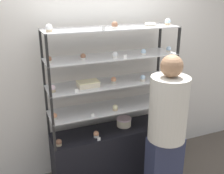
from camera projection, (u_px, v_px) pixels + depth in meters
The scene contains 34 objects.
ground_plane at pixel (112, 173), 3.40m from camera, with size 20.00×20.00×0.00m, color brown.
back_wall at pixel (101, 70), 3.26m from camera, with size 8.00×0.05×2.60m.
display_base at pixel (112, 152), 3.29m from camera, with size 1.47×0.41×0.65m.
display_riser_lower at pixel (112, 108), 3.08m from camera, with size 1.47×0.41×0.30m.
display_riser_middle at pixel (112, 84), 2.98m from camera, with size 1.47×0.41×0.30m.
display_riser_upper at pixel (112, 57), 2.88m from camera, with size 1.47×0.41×0.30m.
display_riser_top at pixel (112, 29), 2.77m from camera, with size 1.47×0.41×0.30m.
layer_cake_centerpiece at pixel (124, 122), 3.25m from camera, with size 0.19×0.19×0.11m.
sheet_cake_frosted at pixel (88, 84), 2.82m from camera, with size 0.23×0.15×0.06m.
cupcake_0 at pixel (59, 143), 2.84m from camera, with size 0.06×0.06×0.08m.
cupcake_1 at pixel (96, 134), 3.00m from camera, with size 0.06×0.06×0.08m.
cupcake_2 at pixel (163, 119), 3.36m from camera, with size 0.06×0.06×0.08m.
price_tag_0 at pixel (99, 139), 2.93m from camera, with size 0.04×0.00×0.04m.
cupcake_3 at pixel (54, 116), 2.76m from camera, with size 0.06×0.06×0.07m.
cupcake_4 at pixel (115, 108), 2.97m from camera, with size 0.06×0.06×0.07m.
cupcake_5 at pixel (163, 97), 3.26m from camera, with size 0.06×0.06×0.07m.
price_tag_1 at pixel (93, 116), 2.80m from camera, with size 0.04×0.00×0.04m.
cupcake_6 at pixel (53, 89), 2.66m from camera, with size 0.06×0.06×0.07m.
cupcake_7 at pixel (114, 80), 2.92m from camera, with size 0.06×0.06×0.07m.
cupcake_8 at pixel (143, 78), 2.99m from camera, with size 0.06×0.06×0.07m.
cupcake_9 at pixel (166, 74), 3.15m from camera, with size 0.06×0.06×0.07m.
price_tag_2 at pixel (77, 91), 2.64m from camera, with size 0.04×0.00×0.04m.
cupcake_10 at pixel (49, 60), 2.57m from camera, with size 0.06×0.06×0.07m.
cupcake_11 at pixel (83, 57), 2.69m from camera, with size 0.06×0.06×0.07m.
cupcake_12 at pixel (115, 55), 2.77m from camera, with size 0.06×0.06×0.07m.
cupcake_13 at pixel (143, 52), 2.90m from camera, with size 0.06×0.06×0.07m.
cupcake_14 at pixel (169, 49), 3.04m from camera, with size 0.06×0.06×0.07m.
price_tag_3 at pixel (125, 57), 2.73m from camera, with size 0.04×0.00×0.04m.
cupcake_15 at pixel (49, 28), 2.44m from camera, with size 0.07×0.07×0.07m.
cupcake_16 at pixel (115, 25), 2.66m from camera, with size 0.07×0.07×0.07m.
cupcake_17 at pixel (168, 22), 2.96m from camera, with size 0.07×0.07×0.07m.
price_tag_4 at pixel (103, 28), 2.54m from camera, with size 0.04×0.00×0.04m.
donut_glazed at pixel (150, 24), 2.92m from camera, with size 0.12×0.12×0.03m.
customer_figure at pixel (167, 128), 2.71m from camera, with size 0.39×0.39×1.67m.
Camera 1 is at (-1.07, -2.60, 2.22)m, focal length 42.00 mm.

